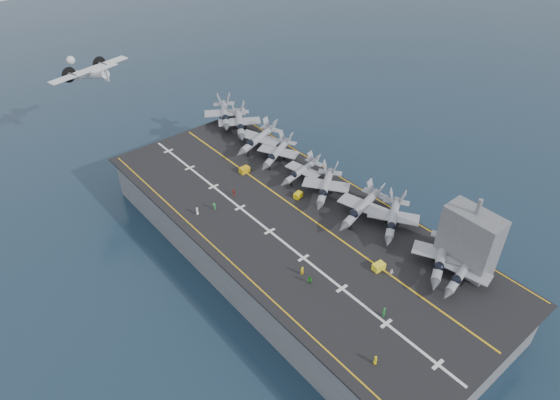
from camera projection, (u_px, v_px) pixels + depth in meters
ground at (292, 256)px, 108.36m from camera, size 500.00×500.00×0.00m
hull at (292, 239)px, 105.37m from camera, size 36.00×90.00×10.00m
flight_deck at (292, 220)px, 102.25m from camera, size 38.00×92.00×0.40m
foul_line at (303, 213)px, 103.66m from camera, size 0.35×90.00×0.02m
landing_centerline at (270, 231)px, 99.04m from camera, size 0.50×90.00×0.02m
deck_edge_port at (224, 256)px, 93.39m from camera, size 0.25×90.00×0.02m
deck_edge_stbd at (355, 186)px, 111.62m from camera, size 0.25×90.00×0.02m
island_superstructure at (471, 234)px, 86.91m from camera, size 5.00×10.00×15.00m
fighter_jet_0 at (463, 271)px, 86.76m from camera, size 15.85×12.23×4.92m
fighter_jet_1 at (442, 256)px, 89.39m from camera, size 18.89×16.59×5.49m
fighter_jet_2 at (393, 218)px, 98.33m from camera, size 18.27×16.74×5.28m
fighter_jet_3 at (362, 207)px, 100.86m from camera, size 18.04×14.25×5.51m
fighter_jet_4 at (325, 186)px, 106.96m from camera, size 18.30×17.12×5.29m
fighter_jet_5 at (301, 171)px, 112.46m from camera, size 14.35×10.91×4.50m
fighter_jet_6 at (277, 152)px, 118.29m from camera, size 17.60×15.36×5.13m
fighter_jet_7 at (258, 139)px, 123.01m from camera, size 18.59×15.31×5.55m
fighter_jet_8 at (240, 122)px, 129.58m from camera, size 18.11×19.81×5.72m
tow_cart_a at (379, 267)px, 90.15m from camera, size 2.35×1.66×1.33m
tow_cart_b at (298, 195)px, 107.79m from camera, size 2.18×1.68×1.16m
tow_cart_c at (244, 170)px, 115.59m from camera, size 2.27×1.49×1.36m
crew_0 at (375, 360)px, 74.13m from camera, size 1.14×1.22×1.69m
crew_1 at (302, 271)px, 88.87m from camera, size 1.25×0.92×1.92m
crew_2 at (310, 280)px, 87.14m from camera, size 0.94×1.20×1.77m
crew_3 at (214, 207)px, 104.14m from camera, size 0.73×1.04×1.66m
crew_4 at (234, 192)px, 108.13m from camera, size 0.78×1.13×1.83m
crew_5 at (197, 211)px, 102.86m from camera, size 1.13×1.25×1.74m
crew_6 at (384, 312)px, 81.24m from camera, size 1.29×1.43×1.98m
crew_7 at (392, 273)px, 88.73m from camera, size 1.07×1.16×1.61m
transport_plane at (91, 75)px, 121.73m from camera, size 23.69×18.54×4.99m
fighter_jet_9 at (225, 113)px, 133.67m from camera, size 18.11×19.81×5.72m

